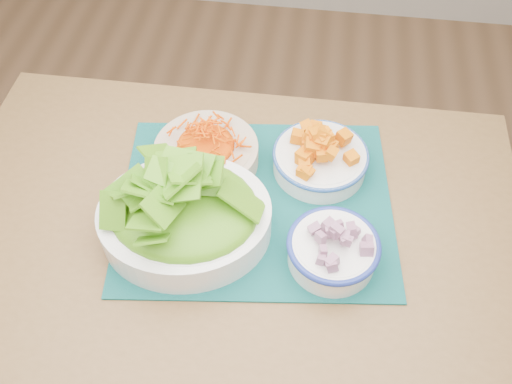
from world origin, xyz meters
TOP-DOWN VIEW (x-y plane):
  - table at (-0.20, 0.19)m, footprint 1.06×0.71m
  - placemat at (-0.15, 0.24)m, footprint 0.54×0.46m
  - carrot_bowl at (-0.26, 0.33)m, footprint 0.24×0.24m
  - squash_bowl at (-0.04, 0.34)m, footprint 0.23×0.23m
  - lettuce_bowl at (-0.26, 0.16)m, footprint 0.34×0.30m
  - onion_bowl at (-0.01, 0.14)m, footprint 0.19×0.19m

SIDE VIEW (x-z plane):
  - table at x=-0.20m, z-range 0.26..1.01m
  - placemat at x=-0.15m, z-range 0.75..0.75m
  - carrot_bowl at x=-0.26m, z-range 0.75..0.83m
  - onion_bowl at x=-0.01m, z-range 0.75..0.83m
  - squash_bowl at x=-0.04m, z-range 0.75..0.84m
  - lettuce_bowl at x=-0.26m, z-range 0.75..0.89m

